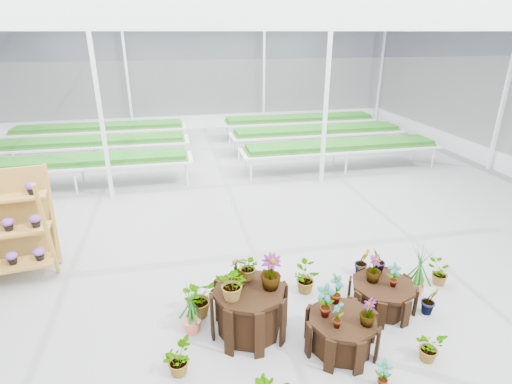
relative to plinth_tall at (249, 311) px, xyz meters
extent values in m
plane|color=gray|center=(0.34, 1.91, -0.38)|extent=(24.00, 24.00, 0.00)
cylinder|color=black|center=(0.00, 0.00, 0.00)|extent=(1.17, 1.17, 0.75)
cylinder|color=black|center=(1.20, -0.60, -0.11)|extent=(1.09, 1.09, 0.53)
cylinder|color=black|center=(2.20, 0.10, -0.15)|extent=(1.27, 1.27, 0.46)
imported|color=#1B5715|center=(-0.16, 0.09, 0.62)|extent=(0.38, 0.38, 0.49)
imported|color=#1B5715|center=(0.31, -0.03, 0.64)|extent=(0.33, 0.33, 0.53)
imported|color=#1B5715|center=(0.05, 0.26, 0.58)|extent=(0.49, 0.48, 0.41)
imported|color=#1B5715|center=(-0.25, -0.17, 0.62)|extent=(0.58, 0.57, 0.49)
imported|color=#1B5715|center=(0.96, -0.52, 0.40)|extent=(0.32, 0.29, 0.50)
imported|color=#1B5715|center=(1.46, -0.79, 0.35)|extent=(0.26, 0.26, 0.40)
imported|color=#1B5715|center=(1.22, -0.28, 0.40)|extent=(0.31, 0.28, 0.49)
imported|color=#1B5715|center=(1.05, -0.75, 0.35)|extent=(0.23, 0.25, 0.39)
imported|color=#1B5715|center=(2.06, 0.21, 0.31)|extent=(0.35, 0.35, 0.44)
imported|color=#1B5715|center=(2.30, 0.01, 0.29)|extent=(0.25, 0.20, 0.41)
imported|color=#1B5715|center=(2.23, 0.38, 0.33)|extent=(0.34, 0.33, 0.48)
imported|color=#1B5715|center=(-1.07, -0.58, -0.15)|extent=(0.37, 0.42, 0.46)
imported|color=#1B5715|center=(-0.70, 0.54, -0.06)|extent=(0.75, 0.73, 0.64)
imported|color=#1B5715|center=(1.45, -1.34, -0.17)|extent=(0.26, 0.23, 0.41)
imported|color=#1B5715|center=(2.30, -1.04, -0.16)|extent=(0.48, 0.46, 0.43)
imported|color=#1B5715|center=(2.88, -0.17, -0.13)|extent=(0.30, 0.26, 0.49)
imported|color=#1B5715|center=(3.52, 0.50, -0.15)|extent=(0.52, 0.49, 0.45)
imported|color=#1B5715|center=(2.32, 1.08, -0.11)|extent=(0.37, 0.35, 0.53)
imported|color=#1B5715|center=(1.11, 0.79, -0.12)|extent=(0.59, 0.61, 0.52)
imported|color=#1B5715|center=(-0.15, 0.59, -0.12)|extent=(0.40, 0.40, 0.51)
camera|label=1|loc=(-0.88, -4.71, 3.82)|focal=28.00mm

